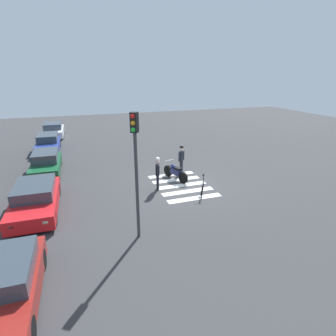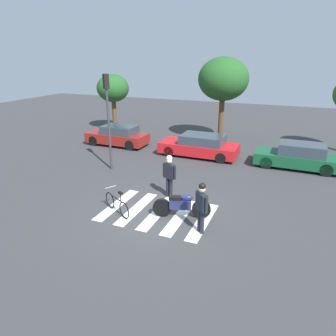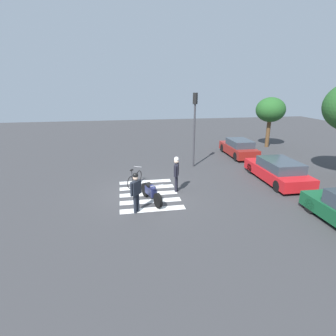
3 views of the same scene
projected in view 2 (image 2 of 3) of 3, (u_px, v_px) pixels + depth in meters
ground_plane at (158, 212)px, 12.02m from camera, size 60.00×60.00×0.00m
police_motorcycle at (181, 205)px, 11.55m from camera, size 2.09×0.89×1.06m
leaning_bicycle at (117, 204)px, 11.86m from camera, size 1.53×0.88×0.99m
officer_on_foot at (201, 204)px, 10.35m from camera, size 0.52×0.50×1.82m
officer_by_motorcycle at (169, 173)px, 12.96m from camera, size 0.66×0.35×1.86m
crosswalk_stripes at (158, 212)px, 12.02m from camera, size 4.05×2.92×0.01m
car_maroon_wagon at (118, 136)px, 20.74m from camera, size 4.09×1.75×1.31m
car_red_convertible at (200, 146)px, 18.54m from camera, size 4.62×1.98×1.29m
car_green_compact at (298, 156)px, 16.52m from camera, size 4.26×1.73×1.35m
traffic_light_pole at (108, 108)px, 15.49m from camera, size 0.35×0.33×4.84m
street_tree_near at (113, 89)px, 24.14m from camera, size 2.47×2.47×4.31m
street_tree_mid at (223, 79)px, 20.77m from camera, size 3.35×3.35×5.60m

